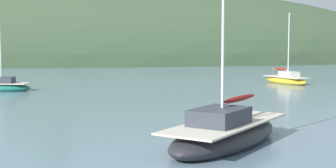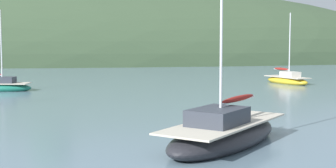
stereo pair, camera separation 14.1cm
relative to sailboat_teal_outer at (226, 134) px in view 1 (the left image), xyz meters
The scene contains 3 objects.
sailboat_teal_outer is the anchor object (origin of this frame).
sailboat_blue_center 24.97m from the sailboat_teal_outer, 66.19° to the left, with size 3.13×4.87×5.94m.
mooring_buoy_outer 5.16m from the sailboat_teal_outer, 92.24° to the left, with size 0.44×0.44×0.54m.
Camera 1 is at (-2.55, -6.10, 3.57)m, focal length 52.11 mm.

